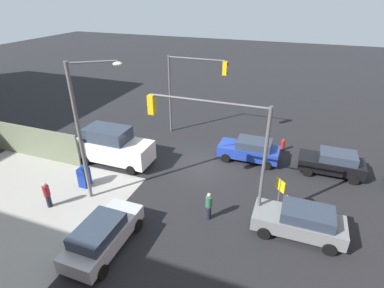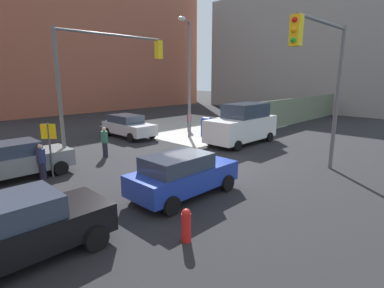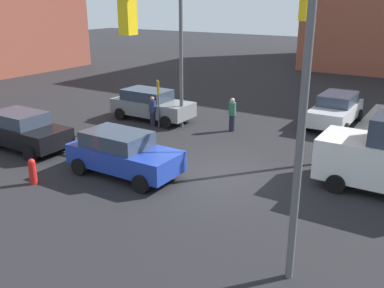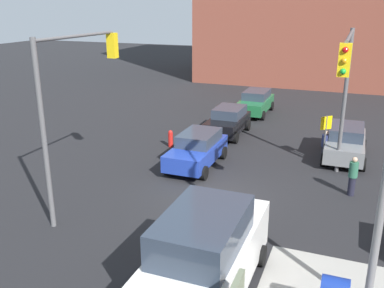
{
  "view_description": "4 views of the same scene",
  "coord_description": "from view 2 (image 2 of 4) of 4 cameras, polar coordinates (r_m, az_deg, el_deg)",
  "views": [
    {
      "loc": [
        -5.54,
        17.32,
        11.03
      ],
      "look_at": [
        1.01,
        -0.36,
        1.31
      ],
      "focal_mm": 28.0,
      "sensor_mm": 36.0,
      "label": 1
    },
    {
      "loc": [
        -10.12,
        -9.41,
        4.34
      ],
      "look_at": [
        -0.67,
        -0.2,
        1.36
      ],
      "focal_mm": 28.0,
      "sensor_mm": 36.0,
      "label": 2
    },
    {
      "loc": [
        7.12,
        -12.93,
        6.22
      ],
      "look_at": [
        -0.1,
        -1.49,
        1.6
      ],
      "focal_mm": 40.0,
      "sensor_mm": 36.0,
      "label": 3
    },
    {
      "loc": [
        15.25,
        4.93,
        7.49
      ],
      "look_at": [
        -0.66,
        -1.26,
        1.84
      ],
      "focal_mm": 40.0,
      "sensor_mm": 36.0,
      "label": 4
    }
  ],
  "objects": [
    {
      "name": "smokestack",
      "position": [
        56.39,
        -0.29,
        17.68
      ],
      "size": [
        1.8,
        1.8,
        18.42
      ],
      "primitive_type": "cylinder",
      "color": "brown",
      "rests_on": "ground"
    },
    {
      "name": "mailbox_blue",
      "position": [
        22.06,
        2.8,
        3.38
      ],
      "size": [
        0.56,
        0.64,
        1.43
      ],
      "color": "navy",
      "rests_on": "ground"
    },
    {
      "name": "traffic_signal_se_corner",
      "position": [
        13.68,
        23.84,
        12.74
      ],
      "size": [
        4.94,
        0.36,
        6.5
      ],
      "color": "#59595B",
      "rests_on": "ground"
    },
    {
      "name": "coupe_blue",
      "position": [
        11.05,
        -1.85,
        -5.75
      ],
      "size": [
        4.26,
        2.02,
        1.62
      ],
      "color": "#1E389E",
      "rests_on": "ground"
    },
    {
      "name": "construction_fence",
      "position": [
        30.61,
        19.81,
        6.09
      ],
      "size": [
        19.17,
        0.12,
        2.4
      ],
      "primitive_type": "cube",
      "color": "slate",
      "rests_on": "ground"
    },
    {
      "name": "street_lamp_corner",
      "position": [
        21.23,
        -0.72,
        13.7
      ],
      "size": [
        2.36,
        1.63,
        8.0
      ],
      "color": "slate",
      "rests_on": "ground"
    },
    {
      "name": "van_white_delivery",
      "position": [
        19.98,
        9.58,
        3.73
      ],
      "size": [
        5.4,
        2.32,
        2.62
      ],
      "color": "white",
      "rests_on": "ground"
    },
    {
      "name": "ground_plane",
      "position": [
        14.49,
        1.3,
        -4.72
      ],
      "size": [
        120.0,
        120.0,
        0.0
      ],
      "primitive_type": "plane",
      "color": "black"
    },
    {
      "name": "pedestrian_crossing",
      "position": [
        17.07,
        -16.3,
        0.43
      ],
      "size": [
        0.36,
        0.36,
        1.65
      ],
      "rotation": [
        0.0,
        0.0,
        2.91
      ],
      "color": "#2D664C",
      "rests_on": "ground"
    },
    {
      "name": "fire_hydrant",
      "position": [
        8.26,
        -1.11,
        -15.11
      ],
      "size": [
        0.26,
        0.26,
        0.94
      ],
      "color": "red",
      "rests_on": "ground"
    },
    {
      "name": "coupe_black",
      "position": [
        8.43,
        -30.1,
        -13.66
      ],
      "size": [
        4.07,
        2.02,
        1.62
      ],
      "color": "black",
      "rests_on": "ground"
    },
    {
      "name": "sedan_gray",
      "position": [
        14.99,
        -30.83,
        -2.61
      ],
      "size": [
        4.42,
        2.02,
        1.62
      ],
      "color": "slate",
      "rests_on": "ground"
    },
    {
      "name": "warning_sign_two_way",
      "position": [
        14.27,
        -25.53,
        0.55
      ],
      "size": [
        0.48,
        0.48,
        2.4
      ],
      "color": "#4C4C4C",
      "rests_on": "ground"
    },
    {
      "name": "sidewalk_corner",
      "position": [
        26.9,
        0.35,
        3.45
      ],
      "size": [
        12.0,
        12.0,
        0.01
      ],
      "primitive_type": "cube",
      "color": "#9E9B93",
      "rests_on": "ground"
    },
    {
      "name": "pedestrian_waiting",
      "position": [
        24.11,
        -0.54,
        4.36
      ],
      "size": [
        0.36,
        0.36,
        1.61
      ],
      "rotation": [
        0.0,
        0.0,
        3.99
      ],
      "color": "maroon",
      "rests_on": "ground"
    },
    {
      "name": "building_warehouse_north",
      "position": [
        48.14,
        -21.42,
        16.72
      ],
      "size": [
        32.0,
        18.0,
        16.78
      ],
      "color": "#93513D",
      "rests_on": "ground"
    },
    {
      "name": "building_loft_east",
      "position": [
        49.99,
        22.68,
        15.44
      ],
      "size": [
        20.0,
        24.0,
        15.05
      ],
      "color": "gray",
      "rests_on": "ground"
    },
    {
      "name": "pedestrian_walking_north",
      "position": [
        14.34,
        -26.73,
        -2.98
      ],
      "size": [
        0.36,
        0.36,
        1.55
      ],
      "rotation": [
        0.0,
        0.0,
        0.18
      ],
      "color": "navy",
      "rests_on": "ground"
    },
    {
      "name": "hatchback_silver",
      "position": [
        22.28,
        -12.09,
        3.41
      ],
      "size": [
        2.02,
        4.47,
        1.62
      ],
      "color": "#B7BABF",
      "rests_on": "ground"
    },
    {
      "name": "traffic_signal_nw_corner",
      "position": [
        16.07,
        -16.15,
        13.43
      ],
      "size": [
        6.26,
        0.36,
        6.5
      ],
      "color": "#59595B",
      "rests_on": "ground"
    }
  ]
}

